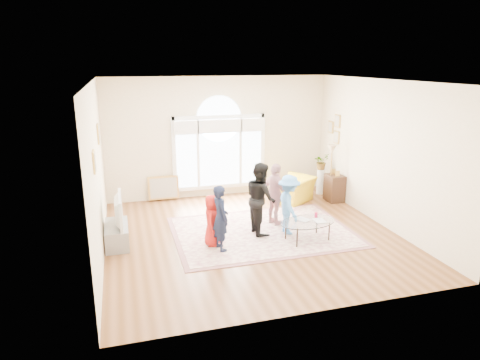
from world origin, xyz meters
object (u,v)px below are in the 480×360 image
object	(u,v)px
tv_console	(117,235)
coffee_table	(308,222)
armchair	(294,189)
area_rug	(263,232)
television	(115,211)

from	to	relation	value
tv_console	coffee_table	distance (m)	3.86
coffee_table	armchair	world-z (taller)	armchair
area_rug	armchair	world-z (taller)	armchair
area_rug	tv_console	world-z (taller)	tv_console
tv_console	armchair	distance (m)	4.76
tv_console	armchair	world-z (taller)	armchair
area_rug	television	distance (m)	3.10
tv_console	coffee_table	xyz separation A→B (m)	(3.76, -0.86, 0.19)
television	coffee_table	distance (m)	3.86
television	armchair	size ratio (longest dim) A/B	1.05
television	coffee_table	xyz separation A→B (m)	(3.75, -0.86, -0.32)
coffee_table	tv_console	bearing A→B (deg)	158.02
tv_console	television	bearing A→B (deg)	0.00
television	tv_console	bearing A→B (deg)	180.00
area_rug	tv_console	bearing A→B (deg)	176.30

